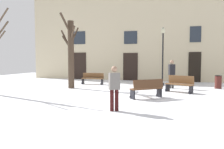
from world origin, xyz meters
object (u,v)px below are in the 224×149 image
at_px(streetlamp, 163,50).
at_px(person_by_shop_door, 114,86).
at_px(tree_near_facade, 71,51).
at_px(bench_by_litter_bin, 93,78).
at_px(person_near_bench, 172,72).
at_px(litter_bin, 218,82).
at_px(bench_far_corner, 147,88).
at_px(bench_near_center_tree, 180,84).

distance_m(streetlamp, person_by_shop_door, 8.74).
bearing_deg(tree_near_facade, bench_by_litter_bin, 77.67).
relative_size(streetlamp, person_by_shop_door, 2.52).
xyz_separation_m(tree_near_facade, bench_by_litter_bin, (0.55, 2.49, -1.97)).
xyz_separation_m(bench_by_litter_bin, person_near_bench, (5.76, -0.76, 0.59)).
height_order(litter_bin, person_by_shop_door, person_by_shop_door).
relative_size(streetlamp, person_near_bench, 2.26).
height_order(bench_by_litter_bin, bench_far_corner, bench_far_corner).
xyz_separation_m(streetlamp, bench_far_corner, (-0.37, -5.51, -2.04)).
bearing_deg(litter_bin, bench_near_center_tree, -134.30).
bearing_deg(person_by_shop_door, bench_far_corner, 43.02).
height_order(litter_bin, person_near_bench, person_near_bench).
relative_size(bench_by_litter_bin, person_by_shop_door, 1.03).
xyz_separation_m(tree_near_facade, person_near_bench, (6.31, 1.73, -1.38)).
bearing_deg(bench_by_litter_bin, tree_near_facade, -104.68).
distance_m(bench_by_litter_bin, bench_near_center_tree, 6.72).
relative_size(bench_by_litter_bin, person_near_bench, 0.92).
distance_m(bench_far_corner, bench_near_center_tree, 2.90).
bearing_deg(tree_near_facade, bench_near_center_tree, 0.11).
bearing_deg(person_by_shop_door, bench_by_litter_bin, 84.04).
bearing_deg(bench_far_corner, litter_bin, -167.98).
xyz_separation_m(bench_near_center_tree, person_by_shop_door, (-2.31, -5.47, 0.43)).
bearing_deg(person_near_bench, person_by_shop_door, -135.37).
relative_size(tree_near_facade, litter_bin, 5.61).
distance_m(litter_bin, person_near_bench, 3.04).
bearing_deg(tree_near_facade, person_near_bench, 15.38).
relative_size(bench_near_center_tree, person_near_bench, 0.88).
distance_m(bench_far_corner, person_by_shop_door, 3.13).
bearing_deg(bench_far_corner, tree_near_facade, -64.49).
xyz_separation_m(streetlamp, litter_bin, (3.55, -0.58, -2.09)).
height_order(bench_near_center_tree, person_by_shop_door, person_by_shop_door).
bearing_deg(person_near_bench, streetlamp, 85.75).
bearing_deg(streetlamp, bench_near_center_tree, -69.27).
bearing_deg(bench_far_corner, person_near_bench, -143.42).
xyz_separation_m(streetlamp, person_near_bench, (0.67, -1.32, -1.49)).
bearing_deg(litter_bin, bench_far_corner, -128.52).
bearing_deg(person_by_shop_door, litter_bin, 27.02).
bearing_deg(tree_near_facade, litter_bin, 15.07).
height_order(bench_near_center_tree, person_near_bench, person_near_bench).
bearing_deg(bench_far_corner, person_by_shop_door, 35.82).
bearing_deg(bench_far_corner, bench_near_center_tree, -161.12).
height_order(bench_by_litter_bin, person_by_shop_door, person_by_shop_door).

